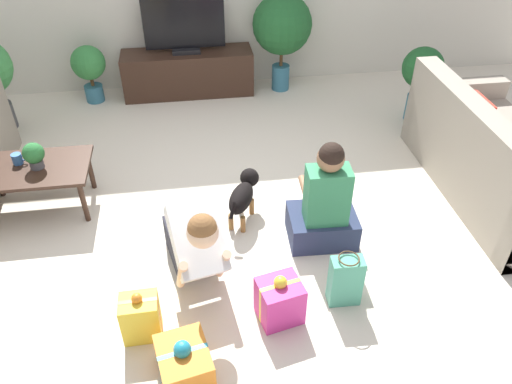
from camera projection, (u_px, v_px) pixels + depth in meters
The scene contains 17 objects.
ground_plane at pixel (224, 213), 4.23m from camera, with size 16.00×16.00×0.00m, color beige.
sofa_right at pixel (496, 162), 4.31m from camera, with size 0.95×1.99×0.87m.
coffee_table at pixel (33, 172), 4.08m from camera, with size 0.91×0.58×0.41m.
tv_console at pixel (188, 73), 5.90m from camera, with size 1.51×0.43×0.51m.
tv at pixel (184, 28), 5.57m from camera, with size 0.91×0.20×0.63m.
potted_plant_back_right at pixel (282, 27), 5.68m from camera, with size 0.68×0.68×1.13m.
potted_plant_corner_right at pixel (422, 73), 5.21m from camera, with size 0.43×0.43×0.81m.
potted_plant_back_left at pixel (89, 67), 5.63m from camera, with size 0.38×0.38×0.66m.
person_kneeling at pixel (194, 241), 3.45m from camera, with size 0.47×0.83×0.80m.
person_sitting at pixel (324, 207), 3.77m from camera, with size 0.54×0.49×0.91m.
dog at pixel (243, 194), 4.05m from camera, with size 0.33×0.55×0.37m.
gift_box_a at pixel (184, 362), 2.96m from camera, with size 0.36×0.40×0.30m.
gift_box_b at pixel (280, 300), 3.28m from camera, with size 0.32×0.30×0.37m.
gift_box_c at pixel (141, 317), 3.16m from camera, with size 0.24×0.19×0.37m.
gift_bag_a at pixel (345, 281), 3.36m from camera, with size 0.22×0.15×0.41m.
mug at pixel (17, 159), 4.07m from camera, with size 0.12×0.08×0.09m.
tabletop_plant at pixel (34, 155), 3.97m from camera, with size 0.17×0.17×0.22m.
Camera 1 is at (-0.20, -3.26, 2.71)m, focal length 35.00 mm.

